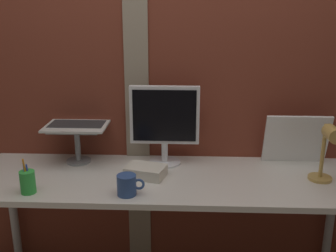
% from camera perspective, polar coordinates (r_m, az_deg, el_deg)
% --- Properties ---
extents(brick_wall_back, '(3.50, 0.16, 2.44)m').
position_cam_1_polar(brick_wall_back, '(2.30, -0.62, 6.64)').
color(brick_wall_back, brown).
rests_on(brick_wall_back, ground_plane).
extents(desk, '(2.07, 0.62, 0.77)m').
position_cam_1_polar(desk, '(2.11, -0.12, -9.35)').
color(desk, silver).
rests_on(desk, ground_plane).
extents(monitor, '(0.38, 0.18, 0.45)m').
position_cam_1_polar(monitor, '(2.17, -0.50, 0.94)').
color(monitor, white).
rests_on(monitor, desk).
extents(laptop_stand, '(0.28, 0.22, 0.21)m').
position_cam_1_polar(laptop_stand, '(2.28, -13.05, -1.79)').
color(laptop_stand, gray).
rests_on(laptop_stand, desk).
extents(laptop, '(0.34, 0.29, 0.22)m').
position_cam_1_polar(laptop, '(2.31, -12.83, 1.66)').
color(laptop, silver).
rests_on(laptop, laptop_stand).
extents(whiteboard_panel, '(0.36, 0.09, 0.29)m').
position_cam_1_polar(whiteboard_panel, '(2.32, 18.11, -1.85)').
color(whiteboard_panel, white).
rests_on(whiteboard_panel, desk).
extents(desk_lamp, '(0.12, 0.20, 0.31)m').
position_cam_1_polar(desk_lamp, '(2.07, 22.20, -3.03)').
color(desk_lamp, tan).
rests_on(desk_lamp, desk).
extents(pen_cup, '(0.07, 0.07, 0.18)m').
position_cam_1_polar(pen_cup, '(2.00, -19.70, -7.62)').
color(pen_cup, green).
rests_on(pen_cup, desk).
extents(coffee_mug, '(0.13, 0.09, 0.10)m').
position_cam_1_polar(coffee_mug, '(1.88, -5.95, -8.51)').
color(coffee_mug, '#2D4C8C').
rests_on(coffee_mug, desk).
extents(paper_clutter_stack, '(0.23, 0.19, 0.06)m').
position_cam_1_polar(paper_clutter_stack, '(2.07, -3.26, -6.62)').
color(paper_clutter_stack, silver).
rests_on(paper_clutter_stack, desk).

